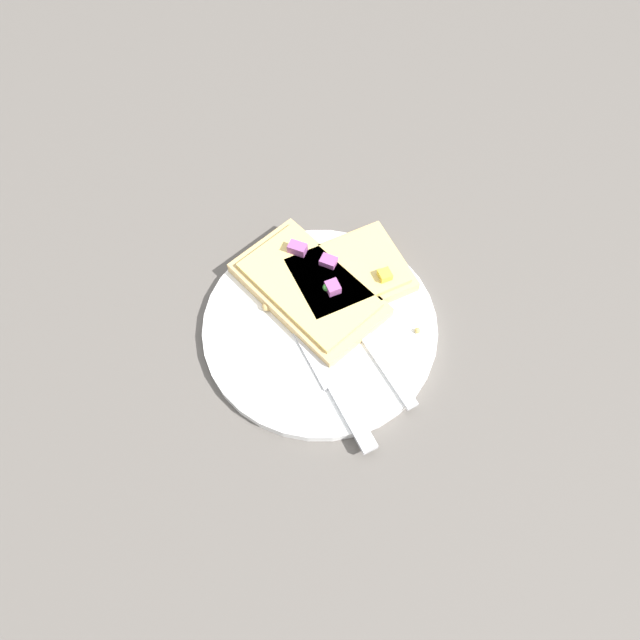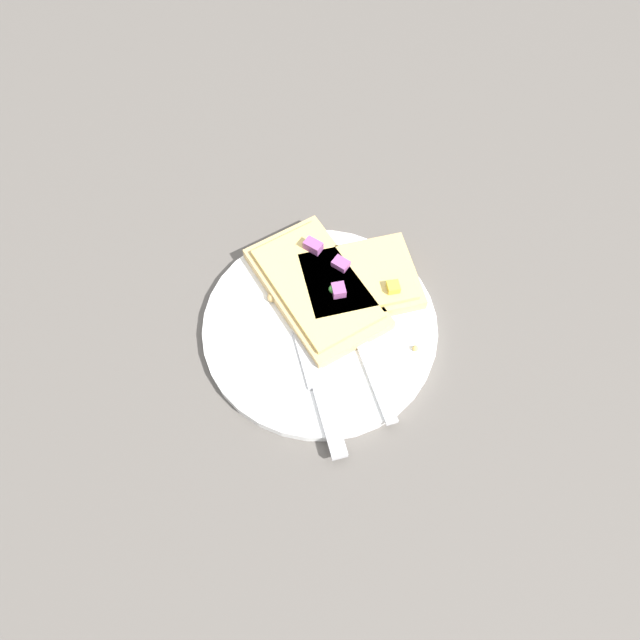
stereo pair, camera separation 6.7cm
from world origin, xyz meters
TOP-DOWN VIEW (x-y plane):
  - ground_plane at (0.00, 0.00)m, footprint 4.00×4.00m
  - plate at (0.00, 0.00)m, footprint 0.26×0.26m
  - fork at (-0.04, 0.01)m, footprint 0.06×0.21m
  - knife at (0.01, 0.07)m, footprint 0.05×0.20m
  - pizza_slice_main at (0.00, -0.04)m, footprint 0.16×0.19m
  - pizza_slice_corner at (-0.05, -0.05)m, footprint 0.15×0.12m
  - crumb_scatter at (0.00, -0.02)m, footprint 0.16×0.08m

SIDE VIEW (x-z plane):
  - ground_plane at x=0.00m, z-range 0.00..0.00m
  - plate at x=0.00m, z-range 0.00..0.01m
  - knife at x=0.01m, z-range 0.01..0.02m
  - fork at x=-0.04m, z-range 0.01..0.02m
  - crumb_scatter at x=0.00m, z-range 0.01..0.02m
  - pizza_slice_main at x=0.00m, z-range 0.01..0.04m
  - pizza_slice_corner at x=-0.05m, z-range 0.01..0.04m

